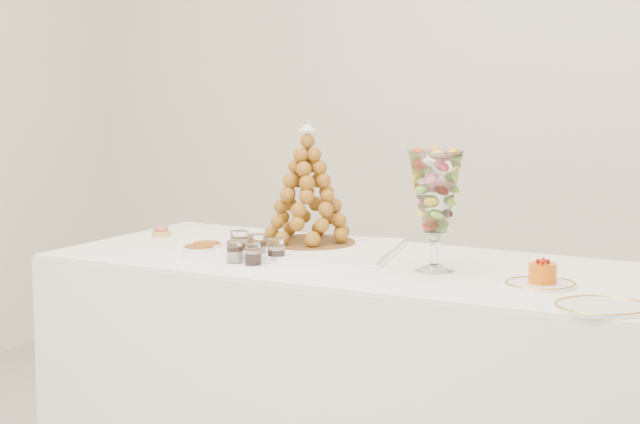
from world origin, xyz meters
The scene contains 15 objects.
buffet_table centered at (0.12, 0.37, 0.38)m, with size 2.00×0.81×0.76m.
lace_tray centered at (-0.20, 0.42, 0.77)m, with size 0.59×0.44×0.02m, color white.
macaron_vase centered at (0.31, 0.34, 0.98)m, with size 0.16×0.16×0.34m.
cake_plate centered at (0.65, 0.28, 0.76)m, with size 0.19×0.19×0.01m, color white.
spare_plate centered at (0.88, 0.08, 0.76)m, with size 0.24×0.24×0.01m, color white.
pink_tart centered at (-0.75, 0.45, 0.78)m, with size 0.06×0.06×0.04m.
verrine_a centered at (-0.32, 0.28, 0.80)m, with size 0.06×0.06×0.08m, color white.
verrine_b centered at (-0.23, 0.24, 0.80)m, with size 0.06×0.06×0.08m, color white.
verrine_c centered at (-0.16, 0.23, 0.79)m, with size 0.05×0.05×0.07m, color white.
verrine_d centered at (-0.26, 0.16, 0.79)m, with size 0.05×0.05×0.07m, color white.
verrine_e centered at (-0.19, 0.16, 0.79)m, with size 0.05×0.05×0.06m, color white.
ramekin_back centered at (-0.43, 0.26, 0.77)m, with size 0.09×0.09×0.03m, color white.
ramekin_front centered at (-0.41, 0.19, 0.77)m, with size 0.10×0.10×0.03m, color white.
croquembouche centered at (-0.20, 0.48, 0.96)m, with size 0.30×0.30×0.37m.
mousse_cake centered at (0.65, 0.28, 0.80)m, with size 0.08×0.08×0.07m.
Camera 1 is at (1.79, -2.85, 1.42)m, focal length 70.00 mm.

